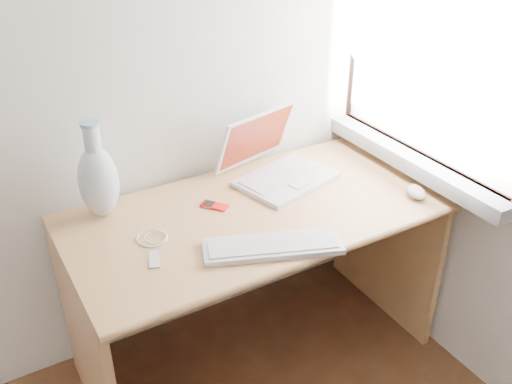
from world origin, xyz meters
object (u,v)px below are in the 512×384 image
external_keyboard (273,246)px  laptop (280,163)px  vase (98,179)px  desk (245,245)px

external_keyboard → laptop: bearing=76.5°
laptop → external_keyboard: size_ratio=0.91×
external_keyboard → vase: size_ratio=1.32×
desk → vase: bearing=161.5°
desk → laptop: laptop is taller
laptop → vase: size_ratio=1.20×
laptop → vase: 0.71m
desk → vase: vase is taller
vase → external_keyboard: bearing=-49.6°
external_keyboard → vase: vase is taller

